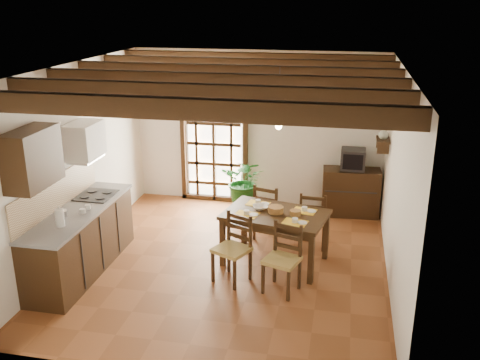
% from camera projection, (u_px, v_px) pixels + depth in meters
% --- Properties ---
extents(ground_plane, '(5.00, 5.00, 0.00)m').
position_uv_depth(ground_plane, '(228.00, 263.00, 7.76)').
color(ground_plane, brown).
extents(room_shell, '(4.52, 5.02, 2.81)m').
position_uv_depth(room_shell, '(227.00, 142.00, 7.17)').
color(room_shell, silver).
rests_on(room_shell, ground_plane).
extents(ceiling_beams, '(4.50, 4.34, 0.20)m').
position_uv_depth(ceiling_beams, '(226.00, 77.00, 6.88)').
color(ceiling_beams, black).
rests_on(ceiling_beams, room_shell).
extents(french_door, '(1.26, 0.11, 2.32)m').
position_uv_depth(french_door, '(214.00, 140.00, 9.79)').
color(french_door, white).
rests_on(french_door, ground_plane).
extents(kitchen_counter, '(0.64, 2.25, 1.38)m').
position_uv_depth(kitchen_counter, '(81.00, 239.00, 7.41)').
color(kitchen_counter, black).
rests_on(kitchen_counter, ground_plane).
extents(upper_cabinet, '(0.35, 0.80, 0.70)m').
position_uv_depth(upper_cabinet, '(32.00, 158.00, 6.34)').
color(upper_cabinet, black).
rests_on(upper_cabinet, room_shell).
extents(range_hood, '(0.38, 0.60, 0.54)m').
position_uv_depth(range_hood, '(84.00, 141.00, 7.53)').
color(range_hood, white).
rests_on(range_hood, room_shell).
extents(counter_items, '(0.50, 1.43, 0.25)m').
position_uv_depth(counter_items, '(81.00, 205.00, 7.34)').
color(counter_items, black).
rests_on(counter_items, kitchen_counter).
extents(dining_table, '(1.58, 1.18, 0.77)m').
position_uv_depth(dining_table, '(275.00, 219.00, 7.58)').
color(dining_table, '#342111').
rests_on(dining_table, ground_plane).
extents(chair_near_left, '(0.57, 0.56, 0.93)m').
position_uv_depth(chair_near_left, '(232.00, 261.00, 7.21)').
color(chair_near_left, '#AC9249').
rests_on(chair_near_left, ground_plane).
extents(chair_near_right, '(0.53, 0.51, 0.91)m').
position_uv_depth(chair_near_right, '(282.00, 271.00, 6.94)').
color(chair_near_right, '#AC9249').
rests_on(chair_near_right, ground_plane).
extents(chair_far_left, '(0.53, 0.51, 0.93)m').
position_uv_depth(chair_far_left, '(269.00, 221.00, 8.47)').
color(chair_far_left, '#AC9249').
rests_on(chair_far_left, ground_plane).
extents(chair_far_right, '(0.43, 0.41, 0.91)m').
position_uv_depth(chair_far_right, '(313.00, 229.00, 8.21)').
color(chair_far_right, '#AC9249').
rests_on(chair_far_right, ground_plane).
extents(table_setting, '(1.03, 0.69, 0.10)m').
position_uv_depth(table_setting, '(276.00, 210.00, 7.53)').
color(table_setting, yellow).
rests_on(table_setting, dining_table).
extents(table_bowl, '(0.28, 0.28, 0.05)m').
position_uv_depth(table_bowl, '(260.00, 207.00, 7.68)').
color(table_bowl, white).
rests_on(table_bowl, dining_table).
extents(sideboard, '(1.01, 0.50, 0.83)m').
position_uv_depth(sideboard, '(351.00, 192.00, 9.36)').
color(sideboard, black).
rests_on(sideboard, ground_plane).
extents(crt_tv, '(0.42, 0.39, 0.35)m').
position_uv_depth(crt_tv, '(353.00, 159.00, 9.16)').
color(crt_tv, black).
rests_on(crt_tv, sideboard).
extents(fuse_box, '(0.25, 0.03, 0.32)m').
position_uv_depth(fuse_box, '(343.00, 114.00, 9.20)').
color(fuse_box, white).
rests_on(fuse_box, room_shell).
extents(plant_pot, '(0.37, 0.37, 0.22)m').
position_uv_depth(plant_pot, '(245.00, 207.00, 9.51)').
color(plant_pot, maroon).
rests_on(plant_pot, ground_plane).
extents(potted_plant, '(2.12, 1.86, 2.20)m').
position_uv_depth(potted_plant, '(245.00, 183.00, 9.36)').
color(potted_plant, '#144C19').
rests_on(potted_plant, ground_plane).
extents(wall_shelf, '(0.20, 0.42, 0.20)m').
position_uv_depth(wall_shelf, '(383.00, 142.00, 8.35)').
color(wall_shelf, black).
rests_on(wall_shelf, room_shell).
extents(shelf_vase, '(0.15, 0.15, 0.15)m').
position_uv_depth(shelf_vase, '(384.00, 133.00, 8.30)').
color(shelf_vase, '#B2BFB2').
rests_on(shelf_vase, wall_shelf).
extents(shelf_flowers, '(0.14, 0.14, 0.36)m').
position_uv_depth(shelf_flowers, '(385.00, 120.00, 8.23)').
color(shelf_flowers, yellow).
rests_on(shelf_flowers, shelf_vase).
extents(framed_picture, '(0.03, 0.32, 0.32)m').
position_uv_depth(framed_picture, '(392.00, 108.00, 8.15)').
color(framed_picture, brown).
rests_on(framed_picture, room_shell).
extents(pendant_lamp, '(0.36, 0.36, 0.84)m').
position_uv_depth(pendant_lamp, '(279.00, 121.00, 7.22)').
color(pendant_lamp, black).
rests_on(pendant_lamp, room_shell).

